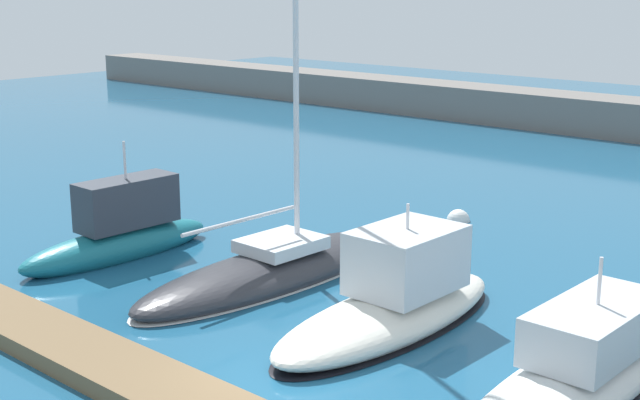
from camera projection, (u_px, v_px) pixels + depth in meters
ground_plane at (271, 391)px, 18.74m from camera, size 120.00×120.00×0.00m
motorboat_teal_nearest at (122, 231)px, 27.76m from camera, size 1.78×6.80×3.89m
sailboat_charcoal_second at (275, 265)px, 25.71m from camera, size 2.98×10.14×21.31m
motorboat_ivory_third at (394, 300)px, 22.10m from camera, size 2.64×8.01×3.29m
motorboat_white_fourth at (582, 369)px, 18.71m from camera, size 2.34×9.16×3.09m
mooring_buoy_white at (458, 221)px, 31.98m from camera, size 0.84×0.84×0.84m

